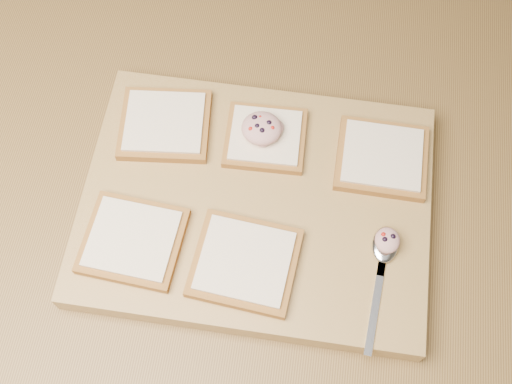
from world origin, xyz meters
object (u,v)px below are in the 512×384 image
Objects in this scene: spoon at (384,253)px; tuna_salad_dollop at (262,128)px; cutting_board at (256,204)px; bread_far_center at (265,137)px.

tuna_salad_dollop is at bearing 140.64° from spoon.
tuna_salad_dollop is at bearing 93.73° from cutting_board.
spoon is (0.18, -0.15, -0.00)m from bread_far_center.
cutting_board is at bearing -89.65° from bread_far_center.
bread_far_center reaches higher than cutting_board.
bread_far_center is at bearing 90.35° from cutting_board.
spoon reaches higher than cutting_board.
bread_far_center is 2.05× the size of tuna_salad_dollop.
cutting_board is 0.10m from bread_far_center.
tuna_salad_dollop is (-0.01, 0.00, 0.02)m from bread_far_center.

